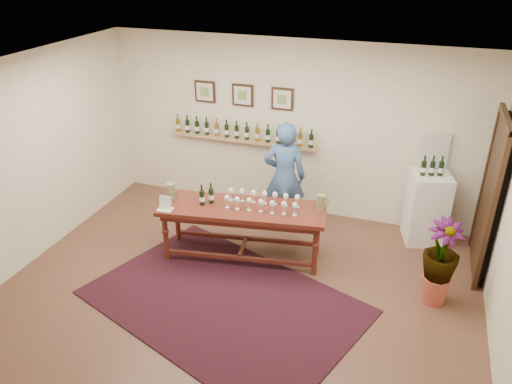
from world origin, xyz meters
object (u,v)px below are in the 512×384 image
(tasting_table, at_px, (242,215))
(person, at_px, (285,177))
(display_pedestal, at_px, (427,208))
(potted_plant, at_px, (440,262))

(tasting_table, xyz_separation_m, person, (0.31, 0.99, 0.18))
(display_pedestal, height_order, person, person)
(tasting_table, height_order, display_pedestal, display_pedestal)
(tasting_table, xyz_separation_m, potted_plant, (2.60, -0.14, -0.11))
(potted_plant, xyz_separation_m, person, (-2.29, 1.13, 0.29))
(tasting_table, bearing_deg, person, 63.00)
(tasting_table, distance_m, display_pedestal, 2.74)
(person, bearing_deg, potted_plant, 141.06)
(display_pedestal, relative_size, potted_plant, 1.09)
(display_pedestal, distance_m, potted_plant, 1.48)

